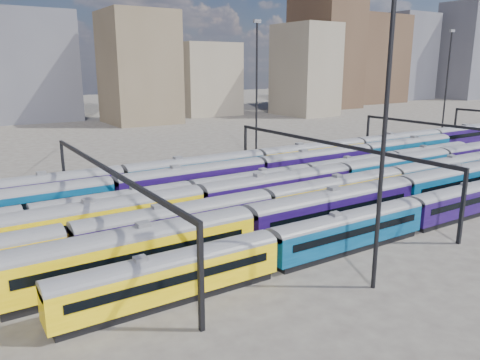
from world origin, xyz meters
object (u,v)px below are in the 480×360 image
rake_0 (464,197)px  mast_2 (385,119)px  rake_1 (247,224)px  rake_2 (178,220)px

rake_0 → mast_2: size_ratio=3.74×
rake_0 → rake_1: rake_1 is taller
rake_0 → rake_1: 28.54m
rake_2 → mast_2: mast_2 is taller
rake_2 → mast_2: size_ratio=4.19×
rake_1 → mast_2: bearing=-68.9°
rake_0 → rake_2: rake_2 is taller
mast_2 → rake_2: bearing=119.4°
rake_0 → rake_2: (-33.03, 10.00, 0.31)m
rake_2 → rake_0: bearing=-16.8°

